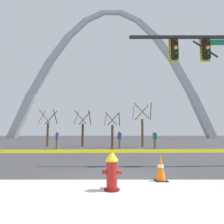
% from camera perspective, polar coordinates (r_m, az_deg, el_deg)
% --- Properties ---
extents(ground_plane, '(240.00, 240.00, 0.00)m').
position_cam_1_polar(ground_plane, '(5.92, -0.42, -19.18)').
color(ground_plane, '#333335').
extents(fire_hydrant, '(0.46, 0.48, 0.99)m').
position_cam_1_polar(fire_hydrant, '(4.88, 0.22, -16.37)').
color(fire_hydrant, '#5E0F0D').
rests_on(fire_hydrant, ground).
extents(caution_tape_barrier, '(5.90, 0.17, 1.00)m').
position_cam_1_polar(caution_tape_barrier, '(4.81, 3.79, -13.77)').
color(caution_tape_barrier, '#232326').
rests_on(caution_tape_barrier, ground).
extents(traffic_cone_by_hydrant, '(0.36, 0.36, 0.73)m').
position_cam_1_polar(traffic_cone_by_hydrant, '(5.97, 14.06, -15.37)').
color(traffic_cone_by_hydrant, black).
rests_on(traffic_cone_by_hydrant, ground).
extents(traffic_signal_gantry, '(5.02, 0.44, 6.00)m').
position_cam_1_polar(traffic_signal_gantry, '(9.90, 27.32, 10.57)').
color(traffic_signal_gantry, '#232326').
rests_on(traffic_signal_gantry, ground).
extents(monument_arch, '(60.51, 2.16, 39.88)m').
position_cam_1_polar(monument_arch, '(60.51, 0.18, 9.79)').
color(monument_arch, '#B2B5BC').
rests_on(monument_arch, ground).
extents(tree_far_left, '(1.76, 1.77, 3.79)m').
position_cam_1_polar(tree_far_left, '(21.75, -17.69, -4.98)').
color(tree_far_left, brown).
rests_on(tree_far_left, ground).
extents(tree_left_mid, '(1.69, 1.70, 3.66)m').
position_cam_1_polar(tree_left_mid, '(20.57, -8.15, -5.33)').
color(tree_left_mid, '#473323').
rests_on(tree_left_mid, ground).
extents(tree_center_left, '(1.59, 1.60, 3.43)m').
position_cam_1_polar(tree_center_left, '(19.46, 0.35, -5.65)').
color(tree_center_left, brown).
rests_on(tree_center_left, ground).
extents(tree_center_right, '(2.01, 2.02, 4.37)m').
position_cam_1_polar(tree_center_right, '(20.26, 8.95, -4.40)').
color(tree_center_right, brown).
rests_on(tree_center_right, ground).
extents(pedestrian_walking_left, '(0.23, 0.35, 1.59)m').
position_cam_1_polar(pedestrian_walking_left, '(17.85, -15.20, -7.64)').
color(pedestrian_walking_left, brown).
rests_on(pedestrian_walking_left, ground).
extents(pedestrian_standing_center, '(0.39, 0.34, 1.59)m').
position_cam_1_polar(pedestrian_standing_center, '(18.12, 2.48, -7.83)').
color(pedestrian_standing_center, brown).
rests_on(pedestrian_standing_center, ground).
extents(pedestrian_walking_right, '(0.35, 0.22, 1.59)m').
position_cam_1_polar(pedestrian_walking_right, '(18.45, 12.46, -7.66)').
color(pedestrian_walking_right, brown).
rests_on(pedestrian_walking_right, ground).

